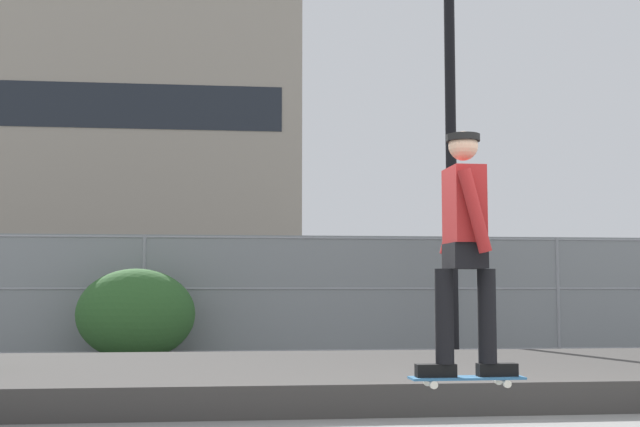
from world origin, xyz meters
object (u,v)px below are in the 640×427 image
at_px(skateboard, 467,379).
at_px(street_lamp, 450,86).
at_px(parked_car_mid, 378,298).
at_px(parked_car_near, 21,299).
at_px(skater, 465,236).
at_px(shrub_left, 136,314).

xyz_separation_m(skateboard, street_lamp, (1.63, 6.35, 3.63)).
bearing_deg(parked_car_mid, parked_car_near, 180.00).
relative_size(skater, parked_car_mid, 0.39).
relative_size(skater, street_lamp, 0.27).
height_order(skateboard, skater, skater).
xyz_separation_m(parked_car_mid, shrub_left, (-4.07, -2.99, -0.18)).
bearing_deg(parked_car_mid, shrub_left, -143.74).
distance_m(skater, street_lamp, 7.06).
height_order(skateboard, street_lamp, street_lamp).
bearing_deg(shrub_left, parked_car_mid, 36.26).
bearing_deg(skateboard, shrub_left, 113.95).
bearing_deg(skater, street_lamp, 75.57).
relative_size(street_lamp, shrub_left, 3.80).
bearing_deg(street_lamp, skateboard, -104.43).
xyz_separation_m(skater, parked_car_mid, (1.12, 9.64, -0.56)).
bearing_deg(parked_car_near, shrub_left, -52.51).
bearing_deg(skateboard, parked_car_near, 118.56).
bearing_deg(parked_car_near, parked_car_mid, -0.00).
height_order(skateboard, parked_car_mid, parked_car_mid).
xyz_separation_m(skateboard, parked_car_near, (-5.24, 9.64, 0.44)).
xyz_separation_m(skateboard, parked_car_mid, (1.12, 9.64, 0.44)).
bearing_deg(shrub_left, skateboard, -66.05).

